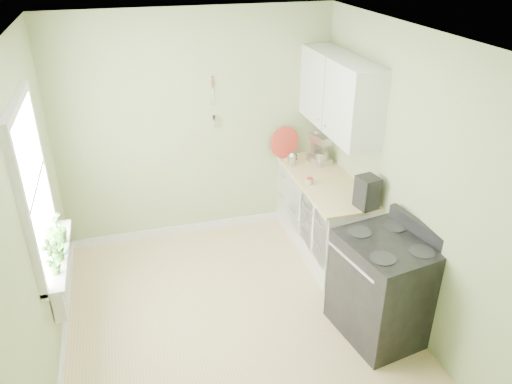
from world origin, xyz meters
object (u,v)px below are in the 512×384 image
object	(u,v)px
stand_mixer	(320,149)
coffee_maker	(367,193)
stove	(383,287)
kettle	(292,159)

from	to	relation	value
stand_mixer	coffee_maker	size ratio (longest dim) A/B	1.14
stove	kettle	distance (m)	1.98
stove	stand_mixer	size ratio (longest dim) A/B	2.97
kettle	coffee_maker	size ratio (longest dim) A/B	0.51
stand_mixer	kettle	bearing A→B (deg)	-177.37
coffee_maker	stand_mixer	bearing A→B (deg)	91.31
kettle	stand_mixer	bearing A→B (deg)	2.63
stove	stand_mixer	distance (m)	2.01
stove	coffee_maker	bearing A→B (deg)	78.33
stove	kettle	bearing A→B (deg)	96.81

